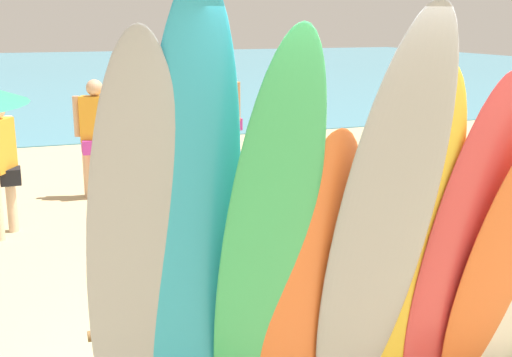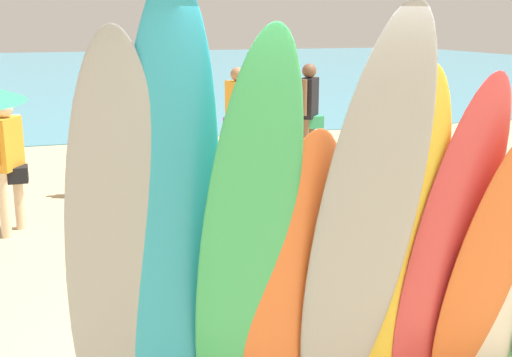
# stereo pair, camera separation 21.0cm
# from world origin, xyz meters

# --- Properties ---
(ground) EXTENTS (60.00, 60.00, 0.00)m
(ground) POSITION_xyz_m (0.00, 14.00, 0.00)
(ground) COLOR tan
(ocean_water) EXTENTS (60.00, 40.00, 0.02)m
(ocean_water) POSITION_xyz_m (0.00, 29.78, 0.01)
(ocean_water) COLOR teal
(ocean_water) RESTS_ON ground
(surfboard_rack) EXTENTS (3.52, 0.07, 0.73)m
(surfboard_rack) POSITION_xyz_m (0.00, 0.00, 0.58)
(surfboard_rack) COLOR brown
(surfboard_rack) RESTS_ON ground
(surfboard_grey_0) EXTENTS (0.50, 0.67, 2.44)m
(surfboard_grey_0) POSITION_xyz_m (-1.54, -0.49, 1.22)
(surfboard_grey_0) COLOR #999EA3
(surfboard_grey_0) RESTS_ON ground
(surfboard_teal_1) EXTENTS (0.50, 0.67, 2.66)m
(surfboard_teal_1) POSITION_xyz_m (-1.27, -0.51, 1.33)
(surfboard_teal_1) COLOR #289EC6
(surfboard_teal_1) RESTS_ON ground
(surfboard_green_2) EXTENTS (0.55, 0.89, 2.45)m
(surfboard_green_2) POSITION_xyz_m (-0.90, -0.58, 1.23)
(surfboard_green_2) COLOR #38B266
(surfboard_green_2) RESTS_ON ground
(surfboard_orange_3) EXTENTS (0.58, 0.67, 1.96)m
(surfboard_orange_3) POSITION_xyz_m (-0.62, -0.50, 0.98)
(surfboard_orange_3) COLOR orange
(surfboard_orange_3) RESTS_ON ground
(surfboard_grey_4) EXTENTS (0.57, 0.91, 2.55)m
(surfboard_grey_4) POSITION_xyz_m (-0.29, -0.65, 1.28)
(surfboard_grey_4) COLOR #999EA3
(surfboard_grey_4) RESTS_ON ground
(surfboard_yellow_5) EXTENTS (0.57, 0.66, 2.26)m
(surfboard_yellow_5) POSITION_xyz_m (-0.00, -0.48, 1.13)
(surfboard_yellow_5) COLOR yellow
(surfboard_yellow_5) RESTS_ON ground
(surfboard_red_6) EXTENTS (0.59, 0.70, 2.21)m
(surfboard_red_6) POSITION_xyz_m (0.35, -0.49, 1.10)
(surfboard_red_6) COLOR #D13D42
(surfboard_red_6) RESTS_ON ground
(surfboard_orange_7) EXTENTS (0.53, 0.69, 1.94)m
(surfboard_orange_7) POSITION_xyz_m (0.61, -0.52, 0.97)
(surfboard_orange_7) COLOR orange
(surfboard_orange_7) RESTS_ON ground
(beachgoer_midbeach) EXTENTS (0.41, 0.54, 1.59)m
(beachgoer_midbeach) POSITION_xyz_m (-2.31, 4.23, 0.91)
(beachgoer_midbeach) COLOR beige
(beachgoer_midbeach) RESTS_ON ground
(beachgoer_near_rack) EXTENTS (0.60, 0.35, 1.66)m
(beachgoer_near_rack) POSITION_xyz_m (-1.09, 5.58, 0.96)
(beachgoer_near_rack) COLOR tan
(beachgoer_near_rack) RESTS_ON ground
(beachgoer_photographing) EXTENTS (0.45, 0.54, 1.75)m
(beachgoer_photographing) POSITION_xyz_m (2.31, 6.45, 1.01)
(beachgoer_photographing) COLOR brown
(beachgoer_photographing) RESTS_ON ground
(beachgoer_by_water) EXTENTS (0.44, 0.61, 1.70)m
(beachgoer_by_water) POSITION_xyz_m (1.16, 6.74, 0.98)
(beachgoer_by_water) COLOR #9E704C
(beachgoer_by_water) RESTS_ON ground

